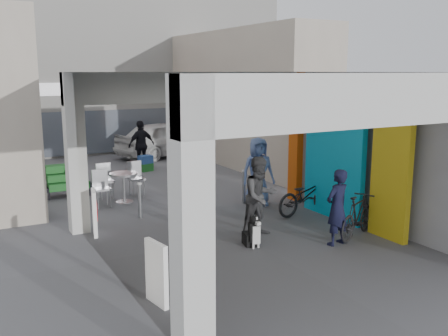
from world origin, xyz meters
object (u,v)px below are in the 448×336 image
produce_stand (67,184)px  man_back_turned (260,197)px  bicycle_front (306,195)px  bicycle_rear (357,216)px  man_with_dog (337,207)px  man_crates (141,145)px  border_collie (252,233)px  man_elderly (258,171)px  white_van (166,138)px  cafe_set (116,188)px

produce_stand → man_back_turned: bearing=-46.1°
produce_stand → bicycle_front: bicycle_front is taller
man_back_turned → bicycle_rear: bearing=-36.2°
man_with_dog → man_crates: size_ratio=0.89×
border_collie → bicycle_rear: (2.28, -0.58, 0.19)m
man_elderly → white_van: man_elderly is taller
man_elderly → man_crates: 6.31m
produce_stand → man_elderly: bearing=-22.7°
border_collie → man_back_turned: bearing=58.4°
cafe_set → produce_stand: cafe_set is taller
border_collie → bicycle_rear: bearing=-1.8°
cafe_set → bicycle_front: (3.78, -3.56, 0.13)m
produce_stand → white_van: (5.05, 5.03, 0.39)m
man_elderly → white_van: bearing=95.1°
cafe_set → man_with_dog: (2.94, -5.68, 0.45)m
cafe_set → man_with_dog: 6.41m
man_crates → produce_stand: bearing=29.4°
man_crates → border_collie: bearing=73.5°
man_back_turned → man_elderly: bearing=54.6°
man_with_dog → man_crates: (-0.82, 9.63, 0.09)m
man_back_turned → bicycle_front: bearing=20.5°
produce_stand → man_with_dog: (4.03, -6.83, 0.44)m
man_crates → bicycle_front: 7.70m
man_with_dog → cafe_set: bearing=-73.9°
man_back_turned → bicycle_rear: size_ratio=1.10×
man_with_dog → man_back_turned: man_back_turned is taller
cafe_set → produce_stand: 1.59m
cafe_set → man_with_dog: man_with_dog is taller
man_back_turned → man_elderly: man_elderly is taller
produce_stand → bicycle_rear: (4.73, -6.70, 0.12)m
produce_stand → man_crates: (3.21, 2.79, 0.54)m
border_collie → man_elderly: 3.30m
man_with_dog → man_elderly: size_ratio=0.87×
border_collie → man_back_turned: 0.94m
man_with_dog → man_elderly: (0.25, 3.41, 0.12)m
man_with_dog → white_van: size_ratio=0.37×
man_with_dog → man_back_turned: size_ratio=0.91×
man_elderly → white_van: size_ratio=0.42×
border_collie → man_elderly: size_ratio=0.39×
bicycle_rear → white_van: bearing=-25.9°
man_back_turned → man_crates: size_ratio=0.98×
produce_stand → white_van: white_van is taller
man_back_turned → man_crates: bearing=84.2°
man_elderly → bicycle_rear: (0.46, -3.27, -0.43)m
man_with_dog → white_van: (1.02, 11.86, -0.05)m
man_with_dog → man_crates: man_crates is taller
bicycle_rear → white_van: 11.73m
border_collie → man_back_turned: (0.51, 0.52, 0.59)m
produce_stand → white_van: bearing=60.9°
man_elderly → man_with_dog: bearing=-83.8°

